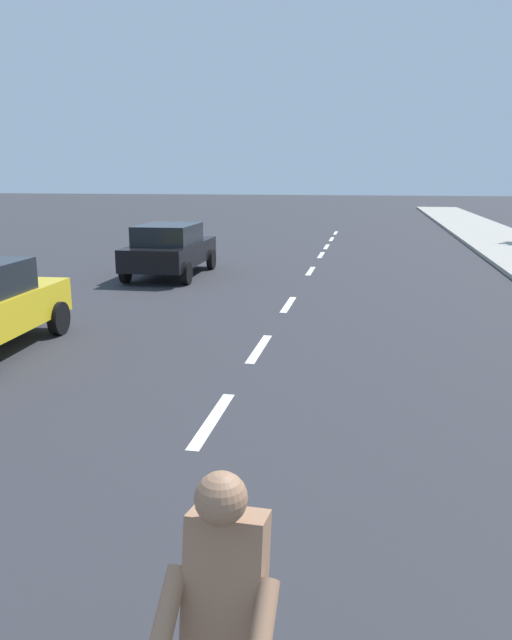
% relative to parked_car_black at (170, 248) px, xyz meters
% --- Properties ---
extents(ground_plane, '(160.00, 160.00, 0.00)m').
position_rel_parked_car_black_xyz_m(ground_plane, '(4.10, -0.02, -0.84)').
color(ground_plane, '#2D2D33').
extents(lane_stripe_2, '(0.16, 1.80, 0.01)m').
position_rel_parked_car_black_xyz_m(lane_stripe_2, '(4.10, -10.56, -0.84)').
color(lane_stripe_2, white).
rests_on(lane_stripe_2, ground).
extents(lane_stripe_3, '(0.16, 1.80, 0.01)m').
position_rel_parked_car_black_xyz_m(lane_stripe_3, '(4.10, -7.32, -0.84)').
color(lane_stripe_3, white).
rests_on(lane_stripe_3, ground).
extents(lane_stripe_4, '(0.16, 1.80, 0.01)m').
position_rel_parked_car_black_xyz_m(lane_stripe_4, '(4.10, -3.51, -0.84)').
color(lane_stripe_4, white).
rests_on(lane_stripe_4, ground).
extents(lane_stripe_5, '(0.16, 1.80, 0.01)m').
position_rel_parked_car_black_xyz_m(lane_stripe_5, '(4.10, 1.75, -0.84)').
color(lane_stripe_5, white).
rests_on(lane_stripe_5, ground).
extents(lane_stripe_6, '(0.16, 1.80, 0.01)m').
position_rel_parked_car_black_xyz_m(lane_stripe_6, '(4.10, 5.81, -0.84)').
color(lane_stripe_6, white).
rests_on(lane_stripe_6, ground).
extents(lane_stripe_7, '(0.16, 1.80, 0.01)m').
position_rel_parked_car_black_xyz_m(lane_stripe_7, '(4.10, 8.66, -0.84)').
color(lane_stripe_7, white).
rests_on(lane_stripe_7, ground).
extents(lane_stripe_8, '(0.16, 1.80, 0.01)m').
position_rel_parked_car_black_xyz_m(lane_stripe_8, '(4.10, 11.92, -0.84)').
color(lane_stripe_8, white).
rests_on(lane_stripe_8, ground).
extents(lane_stripe_9, '(0.16, 1.80, 0.01)m').
position_rel_parked_car_black_xyz_m(lane_stripe_9, '(4.10, 15.19, -0.84)').
color(lane_stripe_9, white).
rests_on(lane_stripe_9, ground).
extents(parked_car_black, '(2.06, 4.33, 1.57)m').
position_rel_parked_car_black_xyz_m(parked_car_black, '(0.00, 0.00, 0.00)').
color(parked_car_black, black).
rests_on(parked_car_black, ground).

